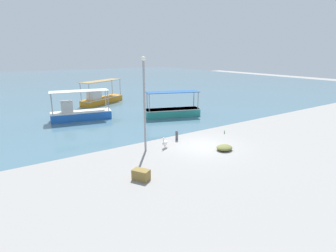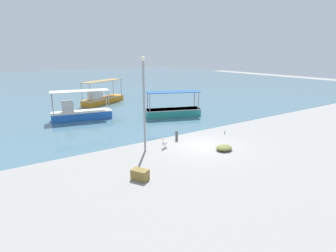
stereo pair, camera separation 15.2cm
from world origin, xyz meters
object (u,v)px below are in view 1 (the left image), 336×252
object	(u,v)px
pelican	(165,143)
lamp_post	(144,100)
fishing_boat_far_left	(80,113)
glass_bottle	(224,132)
fishing_boat_near_left	(101,98)
mooring_bollard	(177,135)
cargo_crate	(141,175)
fishing_boat_center	(172,111)
net_pile	(224,148)

from	to	relation	value
pelican	lamp_post	distance (m)	3.38
fishing_boat_far_left	pelican	distance (m)	11.60
lamp_post	glass_bottle	xyz separation A→B (m)	(7.26, -0.08, -3.33)
fishing_boat_far_left	fishing_boat_near_left	size ratio (longest dim) A/B	0.91
mooring_bollard	cargo_crate	xyz separation A→B (m)	(-5.21, -4.17, -0.13)
fishing_boat_center	glass_bottle	bearing A→B (deg)	-89.54
cargo_crate	fishing_boat_center	bearing A→B (deg)	49.15
fishing_boat_far_left	mooring_bollard	bearing A→B (deg)	-67.50
pelican	glass_bottle	bearing A→B (deg)	1.19
fishing_boat_far_left	fishing_boat_near_left	xyz separation A→B (m)	(4.71, 7.18, -0.01)
pelican	mooring_bollard	distance (m)	1.84
fishing_boat_near_left	mooring_bollard	bearing A→B (deg)	-91.28
fishing_boat_center	glass_bottle	world-z (taller)	fishing_boat_center
fishing_boat_center	lamp_post	bearing A→B (deg)	-134.46
fishing_boat_center	glass_bottle	distance (m)	7.43
pelican	mooring_bollard	size ratio (longest dim) A/B	1.05
fishing_boat_center	pelican	distance (m)	9.51
fishing_boat_center	cargo_crate	world-z (taller)	fishing_boat_center
mooring_bollard	cargo_crate	world-z (taller)	mooring_bollard
fishing_boat_near_left	fishing_boat_center	world-z (taller)	fishing_boat_near_left
fishing_boat_center	cargo_crate	distance (m)	14.33
fishing_boat_center	net_pile	size ratio (longest dim) A/B	5.10
fishing_boat_near_left	glass_bottle	size ratio (longest dim) A/B	23.86
fishing_boat_near_left	pelican	size ratio (longest dim) A/B	8.05
pelican	net_pile	bearing A→B (deg)	-39.79
lamp_post	fishing_boat_far_left	bearing A→B (deg)	96.59
pelican	mooring_bollard	bearing A→B (deg)	28.33
fishing_boat_near_left	cargo_crate	distance (m)	22.48
fishing_boat_far_left	pelican	xyz separation A→B (m)	(2.69, -11.28, -0.31)
net_pile	pelican	bearing A→B (deg)	140.21
fishing_boat_near_left	net_pile	size ratio (longest dim) A/B	5.64
fishing_boat_far_left	mooring_bollard	size ratio (longest dim) A/B	7.69
mooring_bollard	fishing_boat_far_left	bearing A→B (deg)	112.50
lamp_post	net_pile	bearing A→B (deg)	-31.74
fishing_boat_near_left	glass_bottle	xyz separation A→B (m)	(3.83, -18.34, -0.57)
mooring_bollard	cargo_crate	distance (m)	6.67
net_pile	glass_bottle	size ratio (longest dim) A/B	4.23
fishing_boat_near_left	lamp_post	xyz separation A→B (m)	(-3.43, -18.26, 2.76)
pelican	net_pile	distance (m)	4.06
mooring_bollard	fishing_boat_center	bearing A→B (deg)	58.00
mooring_bollard	net_pile	world-z (taller)	mooring_bollard
fishing_boat_far_left	lamp_post	bearing A→B (deg)	-83.41
fishing_boat_center	glass_bottle	xyz separation A→B (m)	(0.06, -7.42, -0.44)
fishing_boat_center	mooring_bollard	xyz separation A→B (m)	(-4.17, -6.67, -0.14)
mooring_bollard	net_pile	size ratio (longest dim) A/B	0.67
lamp_post	net_pile	world-z (taller)	lamp_post
fishing_boat_far_left	net_pile	xyz separation A→B (m)	(5.80, -13.88, -0.51)
fishing_boat_near_left	pelican	bearing A→B (deg)	-96.23
fishing_boat_center	mooring_bollard	bearing A→B (deg)	-122.00
mooring_bollard	net_pile	bearing A→B (deg)	-66.71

